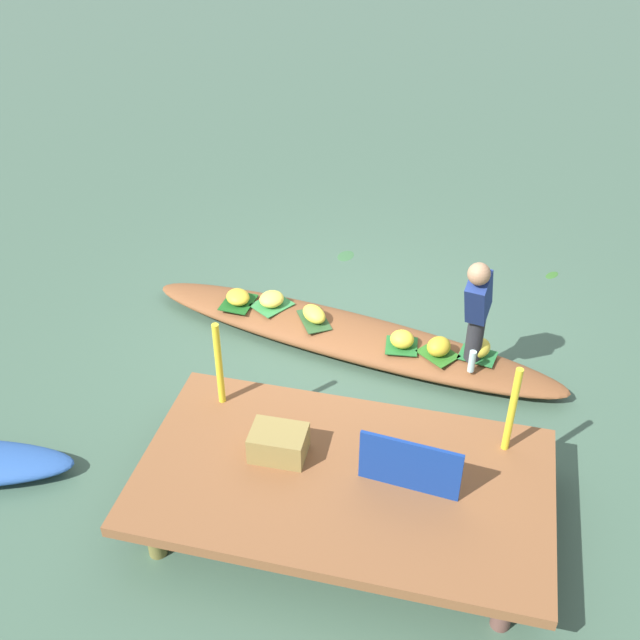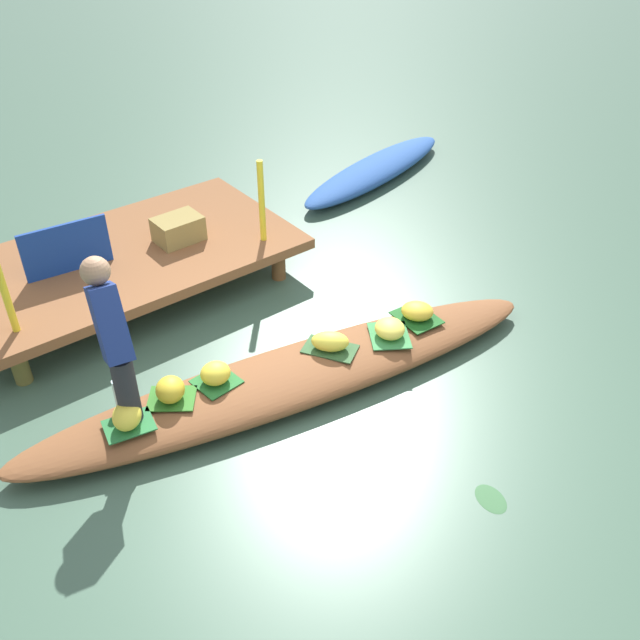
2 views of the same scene
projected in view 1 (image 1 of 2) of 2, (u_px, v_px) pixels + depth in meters
name	position (u px, v px, depth m)	size (l,w,h in m)	color
canal_water	(348.00, 345.00, 7.89)	(40.00, 40.00, 0.00)	#405E4A
dock_platform	(343.00, 481.00, 5.91)	(3.20, 1.80, 0.41)	brown
vendor_boat	(348.00, 336.00, 7.82)	(4.50, 0.75, 0.24)	brown
leaf_mat_0	(272.00, 305.00, 8.06)	(0.38, 0.32, 0.01)	#348042
banana_bunch_0	(272.00, 299.00, 8.02)	(0.27, 0.25, 0.15)	#F7E052
leaf_mat_1	(478.00, 355.00, 7.36)	(0.35, 0.26, 0.01)	#256E36
banana_bunch_1	(479.00, 348.00, 7.30)	(0.25, 0.20, 0.19)	yellow
leaf_mat_2	(402.00, 346.00, 7.48)	(0.31, 0.30, 0.01)	#23682B
banana_bunch_2	(402.00, 339.00, 7.43)	(0.22, 0.23, 0.17)	yellow
leaf_mat_3	(238.00, 302.00, 8.09)	(0.39, 0.31, 0.01)	#19551D
banana_bunch_3	(238.00, 297.00, 8.05)	(0.28, 0.24, 0.14)	gold
leaf_mat_4	(314.00, 320.00, 7.83)	(0.43, 0.25, 0.01)	#2E542B
banana_bunch_4	(314.00, 314.00, 7.79)	(0.31, 0.20, 0.15)	yellow
leaf_mat_5	(438.00, 354.00, 7.38)	(0.35, 0.28, 0.01)	#2D6D21
banana_bunch_5	(439.00, 346.00, 7.33)	(0.25, 0.22, 0.18)	gold
vendor_person	(478.00, 305.00, 6.85)	(0.26, 0.50, 1.21)	#28282D
water_bottle	(472.00, 361.00, 7.11)	(0.07, 0.07, 0.23)	silver
market_banner	(410.00, 466.00, 5.64)	(0.78, 0.03, 0.47)	navy
railing_post_west	(512.00, 410.00, 5.88)	(0.06, 0.06, 0.82)	yellow
railing_post_east	(219.00, 364.00, 6.34)	(0.06, 0.06, 0.82)	yellow
produce_crate	(279.00, 443.00, 5.99)	(0.44, 0.32, 0.24)	olive
drifting_plant_0	(552.00, 275.00, 8.98)	(0.21, 0.11, 0.01)	#356828
drifting_plant_1	(346.00, 256.00, 9.34)	(0.27, 0.19, 0.01)	#36653A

